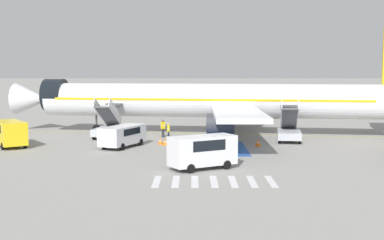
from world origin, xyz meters
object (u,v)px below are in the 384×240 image
(fuel_tanker, at_px, (266,105))
(service_van_0, at_px, (10,132))
(airliner, at_px, (217,101))
(service_van_2, at_px, (203,150))
(ground_crew_1, at_px, (163,127))
(boarding_stairs_forward, at_px, (109,128))
(boarding_stairs_aft, at_px, (289,131))
(traffic_cone_2, at_px, (161,141))
(ground_crew_0, at_px, (169,130))
(traffic_cone_0, at_px, (258,143))
(traffic_cone_1, at_px, (166,142))
(service_van_3, at_px, (123,134))

(fuel_tanker, height_order, service_van_0, fuel_tanker)
(fuel_tanker, bearing_deg, service_van_0, -127.98)
(airliner, bearing_deg, fuel_tanker, -12.02)
(service_van_2, relative_size, ground_crew_1, 2.78)
(boarding_stairs_forward, height_order, boarding_stairs_aft, boarding_stairs_aft)
(fuel_tanker, distance_m, ground_crew_1, 28.72)
(airliner, distance_m, traffic_cone_2, 9.93)
(fuel_tanker, bearing_deg, boarding_stairs_forward, -125.07)
(boarding_stairs_forward, distance_m, service_van_0, 10.25)
(ground_crew_0, bearing_deg, boarding_stairs_aft, -96.52)
(ground_crew_1, bearing_deg, boarding_stairs_aft, -47.08)
(traffic_cone_0, height_order, traffic_cone_2, traffic_cone_0)
(traffic_cone_0, bearing_deg, service_van_0, -178.64)
(fuel_tanker, height_order, traffic_cone_1, fuel_tanker)
(airliner, bearing_deg, service_van_2, -177.09)
(service_van_3, relative_size, ground_crew_0, 3.41)
(boarding_stairs_forward, distance_m, ground_crew_1, 5.57)
(service_van_2, xyz_separation_m, traffic_cone_2, (-3.67, 12.27, -1.10))
(boarding_stairs_forward, distance_m, traffic_cone_1, 8.20)
(boarding_stairs_forward, xyz_separation_m, traffic_cone_1, (6.10, -5.44, -0.71))
(airliner, relative_size, service_van_2, 9.09)
(ground_crew_0, bearing_deg, airliner, -51.79)
(airliner, height_order, service_van_2, airliner)
(airliner, xyz_separation_m, traffic_cone_0, (3.35, -8.81, -3.30))
(airliner, xyz_separation_m, boarding_stairs_forward, (-11.20, -2.73, -2.61))
(boarding_stairs_forward, bearing_deg, traffic_cone_0, -14.25)
(service_van_0, relative_size, service_van_2, 0.94)
(traffic_cone_1, bearing_deg, service_van_0, -175.18)
(service_van_3, height_order, traffic_cone_1, service_van_3)
(ground_crew_1, bearing_deg, airliner, -9.97)
(service_van_0, height_order, service_van_3, service_van_0)
(ground_crew_1, relative_size, traffic_cone_2, 3.02)
(ground_crew_0, xyz_separation_m, traffic_cone_0, (8.36, -5.07, -0.59))
(boarding_stairs_forward, relative_size, fuel_tanker, 0.51)
(boarding_stairs_aft, bearing_deg, service_van_2, -112.69)
(service_van_0, bearing_deg, traffic_cone_0, 148.02)
(airliner, height_order, boarding_stairs_aft, airliner)
(traffic_cone_2, bearing_deg, traffic_cone_1, -53.20)
(fuel_tanker, relative_size, traffic_cone_1, 17.88)
(service_van_2, xyz_separation_m, traffic_cone_1, (-3.18, 11.61, -1.10))
(airliner, xyz_separation_m, service_van_2, (-1.91, -19.78, -2.22))
(ground_crew_1, bearing_deg, fuel_tanker, 26.76)
(ground_crew_0, bearing_deg, ground_crew_1, 28.25)
(boarding_stairs_forward, xyz_separation_m, service_van_0, (-7.82, -6.61, 0.38))
(boarding_stairs_forward, relative_size, service_van_0, 1.16)
(airliner, xyz_separation_m, fuel_tanker, (8.41, 22.54, -1.99))
(fuel_tanker, bearing_deg, service_van_3, -115.69)
(airliner, bearing_deg, ground_crew_0, 135.16)
(fuel_tanker, height_order, traffic_cone_0, fuel_tanker)
(boarding_stairs_aft, distance_m, service_van_0, 26.09)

